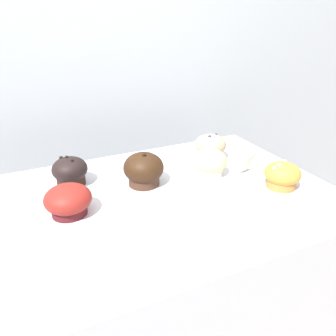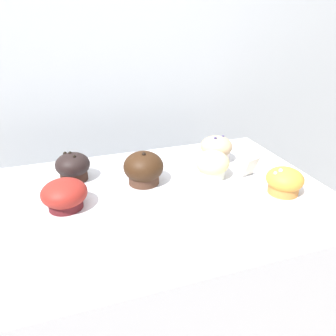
# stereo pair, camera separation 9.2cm
# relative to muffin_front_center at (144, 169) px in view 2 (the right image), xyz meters

# --- Properties ---
(wall_back) EXTENTS (3.20, 0.10, 1.80)m
(wall_back) POSITION_rel_muffin_front_center_xyz_m (-0.02, 0.52, -0.03)
(wall_back) COLOR #B2B7BC
(wall_back) RESTS_ON ground
(display_counter) EXTENTS (1.00, 0.64, 0.88)m
(display_counter) POSITION_rel_muffin_front_center_xyz_m (-0.02, -0.08, -0.49)
(display_counter) COLOR silver
(display_counter) RESTS_ON ground
(muffin_front_center) EXTENTS (0.11, 0.11, 0.10)m
(muffin_front_center) POSITION_rel_muffin_front_center_xyz_m (0.00, 0.00, 0.00)
(muffin_front_center) COLOR #472B1F
(muffin_front_center) RESTS_ON display_counter
(muffin_back_left) EXTENTS (0.10, 0.10, 0.08)m
(muffin_back_left) POSITION_rel_muffin_front_center_xyz_m (0.34, -0.18, -0.01)
(muffin_back_left) COLOR #C9803C
(muffin_back_left) RESTS_ON display_counter
(muffin_back_right) EXTENTS (0.10, 0.10, 0.08)m
(muffin_back_right) POSITION_rel_muffin_front_center_xyz_m (0.20, -0.03, -0.00)
(muffin_back_right) COLOR white
(muffin_back_right) RESTS_ON display_counter
(muffin_front_left) EXTENTS (0.10, 0.10, 0.09)m
(muffin_front_left) POSITION_rel_muffin_front_center_xyz_m (0.26, 0.08, -0.00)
(muffin_front_left) COLOR silver
(muffin_front_left) RESTS_ON display_counter
(muffin_front_right) EXTENTS (0.10, 0.10, 0.09)m
(muffin_front_right) POSITION_rel_muffin_front_center_xyz_m (-0.19, 0.09, -0.00)
(muffin_front_right) COLOR black
(muffin_front_right) RESTS_ON display_counter
(muffin_back_center) EXTENTS (0.11, 0.11, 0.07)m
(muffin_back_center) POSITION_rel_muffin_front_center_xyz_m (-0.22, -0.07, -0.01)
(muffin_back_center) COLOR #53181C
(muffin_back_center) RESTS_ON display_counter
(price_card) EXTENTS (0.06, 0.05, 0.06)m
(price_card) POSITION_rel_muffin_front_center_xyz_m (0.31, -0.06, -0.01)
(price_card) COLOR white
(price_card) RESTS_ON display_counter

